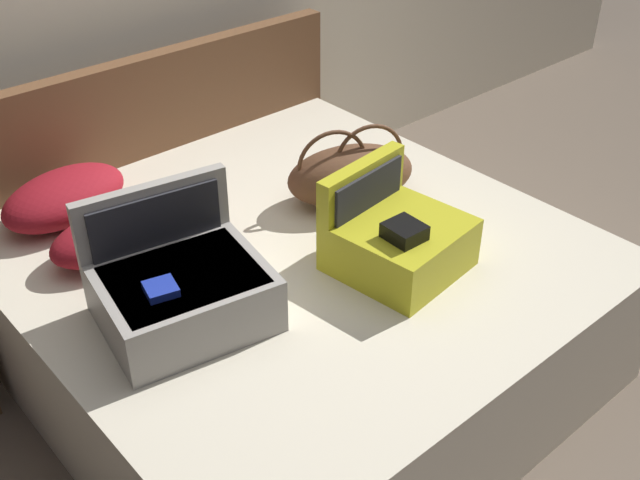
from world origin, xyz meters
name	(u,v)px	position (x,y,z in m)	size (l,w,h in m)	color
ground_plane	(367,417)	(0.00, 0.00, 0.00)	(12.00, 12.00, 0.00)	#6B5B4C
bed	(295,306)	(0.00, 0.40, 0.27)	(1.86, 1.88, 0.54)	beige
headboard	(153,163)	(0.00, 1.38, 0.49)	(1.90, 0.08, 0.97)	brown
hard_case_large	(181,288)	(-0.51, 0.32, 0.66)	(0.56, 0.51, 0.39)	gray
hard_case_medium	(398,238)	(0.19, 0.08, 0.66)	(0.44, 0.44, 0.34)	gold
duffel_bag	(351,174)	(0.37, 0.51, 0.66)	(0.57, 0.44, 0.31)	brown
pillow_near_headboard	(119,233)	(-0.48, 0.78, 0.62)	(0.49, 0.26, 0.16)	maroon
pillow_center_head	(65,197)	(-0.51, 1.12, 0.63)	(0.50, 0.31, 0.18)	maroon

